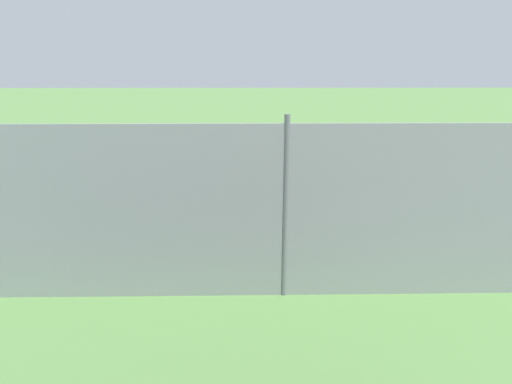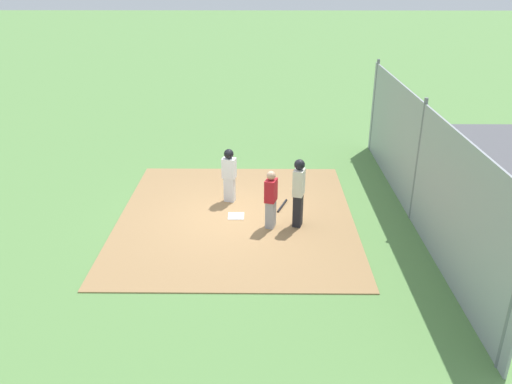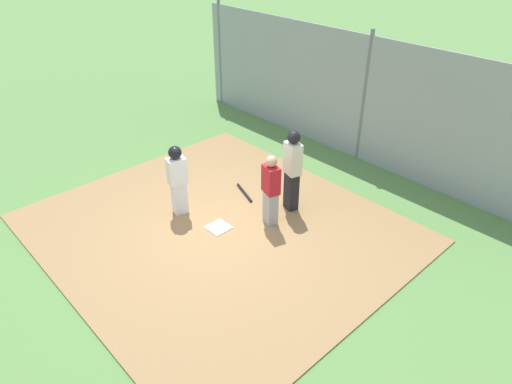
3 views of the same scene
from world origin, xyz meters
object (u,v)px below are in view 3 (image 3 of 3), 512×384
object	(u,v)px
catcher	(271,189)
parked_car_red	(453,98)
home_plate	(218,227)
runner	(177,176)
baseball_bat	(244,193)
umpire	(292,169)

from	to	relation	value
catcher	parked_car_red	distance (m)	8.44
home_plate	runner	size ratio (longest dim) A/B	0.28
home_plate	catcher	size ratio (longest dim) A/B	0.28
runner	catcher	bearing A→B (deg)	49.24
catcher	baseball_bat	size ratio (longest dim) A/B	1.90
baseball_bat	umpire	bearing A→B (deg)	-143.15
umpire	baseball_bat	distance (m)	1.54
home_plate	baseball_bat	world-z (taller)	baseball_bat
baseball_bat	runner	bearing A→B (deg)	95.06
runner	parked_car_red	size ratio (longest dim) A/B	0.38
home_plate	baseball_bat	bearing A→B (deg)	-63.81
umpire	baseball_bat	size ratio (longest dim) A/B	2.25
catcher	runner	distance (m)	1.99
umpire	catcher	bearing A→B (deg)	22.45
runner	parked_car_red	xyz separation A→B (m)	(-1.31, -9.60, -0.32)
home_plate	baseball_bat	distance (m)	1.44
runner	umpire	bearing A→B (deg)	64.22
home_plate	runner	xyz separation A→B (m)	(1.03, 0.23, 0.89)
home_plate	parked_car_red	bearing A→B (deg)	-91.71
catcher	runner	xyz separation A→B (m)	(1.61, 1.17, 0.09)
parked_car_red	runner	bearing A→B (deg)	-99.22
umpire	runner	world-z (taller)	umpire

